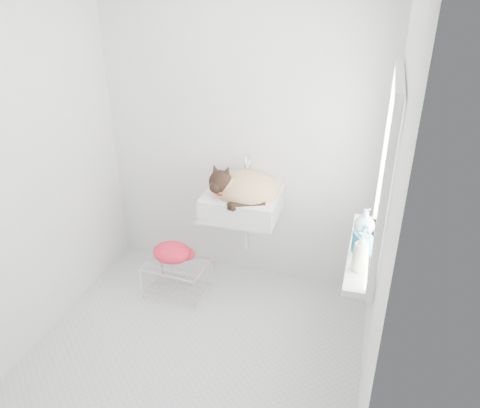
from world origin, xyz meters
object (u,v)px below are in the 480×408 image
(wire_rack, at_px, (177,277))
(bottle_a, at_px, (358,270))
(cat, at_px, (243,189))
(bottle_c, at_px, (363,233))
(sink, at_px, (243,193))
(bottle_b, at_px, (360,254))

(wire_rack, relative_size, bottle_a, 2.30)
(cat, height_order, bottle_c, cat)
(sink, relative_size, bottle_a, 2.74)
(wire_rack, relative_size, bottle_c, 2.73)
(bottle_c, bearing_deg, wire_rack, 175.27)
(wire_rack, xyz_separation_m, bottle_b, (1.37, -0.36, 0.70))
(bottle_a, bearing_deg, bottle_c, 90.00)
(bottle_a, xyz_separation_m, bottle_b, (0.00, 0.17, 0.00))
(sink, distance_m, cat, 0.05)
(sink, height_order, bottle_c, sink)
(bottle_a, height_order, bottle_b, bottle_a)
(wire_rack, distance_m, bottle_a, 1.63)
(sink, xyz_separation_m, bottle_c, (0.90, -0.35, 0.00))
(sink, height_order, bottle_b, sink)
(sink, bearing_deg, wire_rack, -153.30)
(sink, xyz_separation_m, wire_rack, (-0.47, -0.24, -0.70))
(cat, relative_size, bottle_b, 2.70)
(cat, bearing_deg, bottle_b, -42.04)
(cat, relative_size, wire_rack, 1.15)
(cat, xyz_separation_m, bottle_c, (0.89, -0.33, -0.04))
(sink, height_order, bottle_a, sink)
(wire_rack, height_order, bottle_a, bottle_a)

